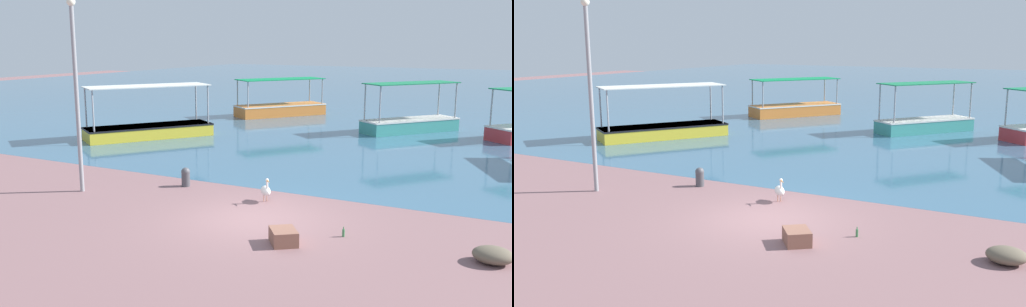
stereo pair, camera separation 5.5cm
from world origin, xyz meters
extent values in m
plane|color=#815B5E|center=(0.00, 0.00, 0.00)|extent=(120.00, 120.00, 0.00)
cube|color=#386280|center=(0.00, 48.00, 0.00)|extent=(110.00, 90.00, 0.00)
cube|color=gold|center=(-11.47, 9.61, 0.33)|extent=(5.24, 6.49, 0.65)
cube|color=black|center=(-11.47, 9.61, 0.62)|extent=(5.29, 6.55, 0.08)
cylinder|color=#99999E|center=(-10.48, 12.58, 1.67)|extent=(0.08, 0.08, 2.03)
cylinder|color=#99999E|center=(-9.09, 11.64, 1.67)|extent=(0.08, 0.08, 2.03)
cylinder|color=#99999E|center=(-13.85, 7.57, 1.67)|extent=(0.08, 0.08, 2.03)
cylinder|color=#99999E|center=(-12.45, 6.64, 1.67)|extent=(0.08, 0.08, 2.03)
cube|color=silver|center=(-11.47, 9.61, 2.71)|extent=(5.21, 6.38, 0.05)
cube|color=teal|center=(0.16, 17.93, 0.37)|extent=(4.75, 5.41, 0.74)
cube|color=silver|center=(0.16, 17.93, 0.70)|extent=(4.80, 5.47, 0.08)
cylinder|color=#99999E|center=(-0.88, 15.49, 1.72)|extent=(0.08, 0.08, 1.95)
cylinder|color=#99999E|center=(-1.96, 16.35, 1.72)|extent=(0.08, 0.08, 1.95)
cylinder|color=#99999E|center=(2.29, 19.51, 1.72)|extent=(0.08, 0.08, 1.95)
cylinder|color=#99999E|center=(1.20, 20.36, 1.72)|extent=(0.08, 0.08, 1.95)
cube|color=#177346|center=(0.16, 17.93, 2.72)|extent=(4.70, 5.31, 0.05)
cube|color=orange|center=(-9.25, 20.89, 0.38)|extent=(5.12, 6.04, 0.76)
cube|color=silver|center=(-9.25, 20.89, 0.72)|extent=(5.18, 6.10, 0.08)
cylinder|color=#99999E|center=(-10.23, 18.14, 1.60)|extent=(0.08, 0.08, 1.67)
cylinder|color=#99999E|center=(-11.57, 19.12, 1.60)|extent=(0.08, 0.08, 1.67)
cylinder|color=#99999E|center=(-6.93, 22.66, 1.60)|extent=(0.08, 0.08, 1.67)
cylinder|color=#99999E|center=(-8.27, 23.64, 1.60)|extent=(0.08, 0.08, 1.67)
cube|color=#0D7F45|center=(-9.25, 20.89, 2.46)|extent=(5.08, 5.94, 0.05)
cylinder|color=#99999E|center=(4.38, 17.22, 1.68)|extent=(0.08, 0.08, 1.85)
cylinder|color=#E0997A|center=(-0.55, 1.76, 0.11)|extent=(0.03, 0.03, 0.22)
cylinder|color=#E0997A|center=(-0.62, 1.69, 0.11)|extent=(0.03, 0.03, 0.22)
ellipsoid|color=white|center=(-0.57, 1.70, 0.36)|extent=(0.59, 0.60, 0.32)
ellipsoid|color=white|center=(-0.74, 1.88, 0.38)|extent=(0.20, 0.20, 0.10)
cylinder|color=white|center=(-0.46, 1.59, 0.58)|extent=(0.07, 0.07, 0.26)
sphere|color=white|center=(-0.46, 1.59, 0.74)|extent=(0.11, 0.11, 0.11)
cone|color=#E5933F|center=(-0.35, 1.47, 0.73)|extent=(0.25, 0.26, 0.06)
cylinder|color=gray|center=(-6.65, -0.06, 3.06)|extent=(0.14, 0.14, 6.11)
sphere|color=#EAEACC|center=(-6.65, -0.06, 6.23)|extent=(0.28, 0.28, 0.28)
cylinder|color=#47474C|center=(-3.93, 2.13, 0.24)|extent=(0.30, 0.30, 0.48)
sphere|color=#4C4C51|center=(-3.93, 2.13, 0.51)|extent=(0.31, 0.31, 0.31)
ellipsoid|color=brown|center=(6.35, -0.37, 0.20)|extent=(0.92, 0.78, 0.39)
cube|color=#895948|center=(1.56, -1.48, 0.19)|extent=(0.97, 1.00, 0.38)
cylinder|color=#3F7F4C|center=(2.71, -0.26, 0.10)|extent=(0.07, 0.07, 0.20)
cylinder|color=#3F7F4C|center=(2.71, -0.26, 0.24)|extent=(0.03, 0.03, 0.07)
camera|label=1|loc=(7.34, -13.82, 5.03)|focal=40.00mm
camera|label=2|loc=(7.38, -13.79, 5.03)|focal=40.00mm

